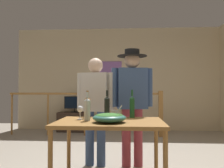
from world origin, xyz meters
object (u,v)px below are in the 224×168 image
Objects in this scene: serving_table at (110,128)px; mug_white at (114,114)px; wine_bottle_clear at (87,109)px; person_standing_right at (132,95)px; tv_console at (75,122)px; flat_screen_tv at (75,103)px; wine_bottle_amber at (87,107)px; wine_bottle_green at (132,106)px; stair_railing at (109,106)px; salad_bowl at (109,117)px; person_standing_left at (95,102)px; framed_picture at (110,76)px; wine_glass at (80,110)px; wine_bottle_dark at (107,107)px.

mug_white reaches higher than serving_table.
person_standing_right is (0.54, 0.80, 0.14)m from wine_bottle_clear.
tv_console is 3.83m from serving_table.
tv_console is at bearing 90.00° from flat_screen_tv.
wine_bottle_amber is 0.58m from wine_bottle_green.
tv_console is 3.56m from mug_white.
flat_screen_tv is at bearing 151.62° from stair_railing.
salad_bowl is at bearing -71.69° from tv_console.
wine_bottle_clear is at bearing 101.28° from person_standing_left.
mug_white is (0.33, -3.56, -0.69)m from framed_picture.
wine_bottle_clear is (0.05, -0.27, -0.00)m from wine_bottle_amber.
tv_console is at bearing 103.84° from wine_glass.
serving_table is 10.50× the size of mug_white.
flat_screen_tv is 1.58× the size of wine_bottle_amber.
wine_bottle_amber is at bearing -174.15° from wine_bottle_green.
mug_white reaches higher than tv_console.
wine_bottle_amber is 0.80m from person_standing_right.
wine_glass is (-0.12, -2.93, 0.16)m from stair_railing.
wine_bottle_green is at bearing 18.58° from wine_bottle_dark.
wine_bottle_amber is 0.96× the size of wine_bottle_green.
wine_glass is at bearing -76.16° from tv_console.
wine_bottle_green is at bearing 5.85° from wine_bottle_amber.
stair_railing is at bearing 100.67° from wine_bottle_green.
wine_glass is 0.69m from person_standing_left.
wine_bottle_amber is 0.26m from wine_bottle_dark.
wine_bottle_green is at bearing -81.05° from framed_picture.
serving_table reaches higher than tv_console.
wine_bottle_clear is (-0.27, 0.13, 0.08)m from salad_bowl.
person_standing_left reaches higher than mug_white.
stair_railing is at bearing -80.39° from person_standing_left.
framed_picture is 2.46× the size of wine_bottle_amber.
wine_bottle_green is (0.57, 0.06, 0.00)m from wine_bottle_amber.
framed_picture is 2.31× the size of salad_bowl.
salad_bowl is 1.05× the size of wine_bottle_dark.
stair_railing is at bearing -86.62° from framed_picture.
framed_picture is 1.55× the size of flat_screen_tv.
tv_console is at bearing 109.21° from wine_bottle_dark.
person_standing_right is at bearing 73.68° from salad_bowl.
wine_bottle_clear is 2.87× the size of mug_white.
serving_table is 3.47× the size of wine_bottle_dark.
person_standing_left is (-0.03, -2.25, 0.22)m from stair_railing.
wine_glass is 0.34m from wine_bottle_dark.
wine_bottle_amber reaches higher than wine_glass.
tv_console is 0.52× the size of person_standing_right.
wine_bottle_green is at bearing -0.81° from mug_white.
person_standing_left reaches higher than wine_bottle_amber.
salad_bowl is (0.01, -0.13, 0.14)m from serving_table.
wine_bottle_dark is 0.17m from mug_white.
person_standing_right reaches higher than wine_bottle_green.
wine_bottle_green is at bearing 31.91° from wine_bottle_clear.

